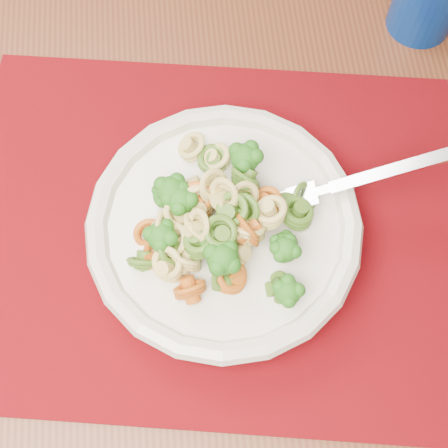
% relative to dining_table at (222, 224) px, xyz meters
% --- Properties ---
extents(dining_table, '(1.53, 1.29, 0.75)m').
position_rel_dining_table_xyz_m(dining_table, '(0.00, 0.00, 0.00)').
color(dining_table, '#552C18').
rests_on(dining_table, ground).
extents(placemat, '(0.54, 0.47, 0.00)m').
position_rel_dining_table_xyz_m(placemat, '(0.01, -0.05, 0.11)').
color(placemat, '#5E0408').
rests_on(placemat, dining_table).
extents(pasta_bowl, '(0.24, 0.24, 0.05)m').
position_rel_dining_table_xyz_m(pasta_bowl, '(0.02, -0.06, 0.14)').
color(pasta_bowl, beige).
rests_on(pasta_bowl, placemat).
extents(pasta_broccoli_heap, '(0.21, 0.21, 0.06)m').
position_rel_dining_table_xyz_m(pasta_broccoli_heap, '(0.02, -0.06, 0.16)').
color(pasta_broccoli_heap, tan).
rests_on(pasta_broccoli_heap, pasta_bowl).
extents(fork, '(0.17, 0.11, 0.08)m').
position_rel_dining_table_xyz_m(fork, '(0.08, -0.01, 0.16)').
color(fork, silver).
rests_on(fork, pasta_bowl).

